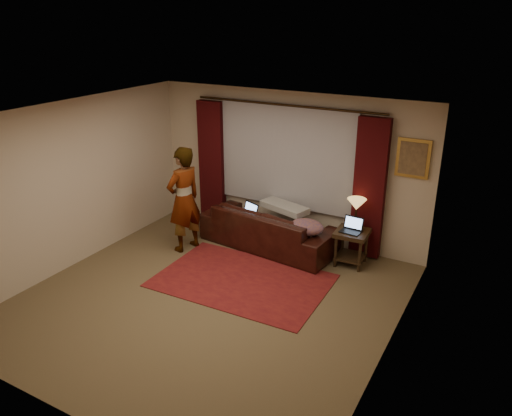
{
  "coord_description": "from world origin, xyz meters",
  "views": [
    {
      "loc": [
        3.55,
        -5.01,
        3.81
      ],
      "look_at": [
        0.1,
        1.2,
        1.0
      ],
      "focal_mm": 35.0,
      "sensor_mm": 36.0,
      "label": 1
    }
  ],
  "objects_px": {
    "tiffany_lamp": "(356,213)",
    "sofa": "(269,221)",
    "laptop_sofa": "(246,211)",
    "laptop_table": "(351,225)",
    "end_table": "(351,248)",
    "person": "(184,200)"
  },
  "relations": [
    {
      "from": "tiffany_lamp",
      "to": "sofa",
      "type": "bearing_deg",
      "value": -170.96
    },
    {
      "from": "laptop_sofa",
      "to": "laptop_table",
      "type": "height_order",
      "value": "laptop_table"
    },
    {
      "from": "laptop_sofa",
      "to": "tiffany_lamp",
      "type": "xyz_separation_m",
      "value": [
        1.85,
        0.3,
        0.22
      ]
    },
    {
      "from": "end_table",
      "to": "person",
      "type": "distance_m",
      "value": 2.84
    },
    {
      "from": "sofa",
      "to": "laptop_sofa",
      "type": "height_order",
      "value": "sofa"
    },
    {
      "from": "sofa",
      "to": "end_table",
      "type": "bearing_deg",
      "value": -171.72
    },
    {
      "from": "end_table",
      "to": "sofa",
      "type": "bearing_deg",
      "value": -177.82
    },
    {
      "from": "laptop_sofa",
      "to": "person",
      "type": "xyz_separation_m",
      "value": [
        -0.78,
        -0.69,
        0.3
      ]
    },
    {
      "from": "sofa",
      "to": "person",
      "type": "relative_size",
      "value": 1.32
    },
    {
      "from": "laptop_table",
      "to": "person",
      "type": "height_order",
      "value": "person"
    },
    {
      "from": "end_table",
      "to": "tiffany_lamp",
      "type": "relative_size",
      "value": 1.21
    },
    {
      "from": "sofa",
      "to": "laptop_sofa",
      "type": "xyz_separation_m",
      "value": [
        -0.41,
        -0.08,
        0.12
      ]
    },
    {
      "from": "tiffany_lamp",
      "to": "person",
      "type": "relative_size",
      "value": 0.27
    },
    {
      "from": "sofa",
      "to": "person",
      "type": "bearing_deg",
      "value": 38.67
    },
    {
      "from": "laptop_sofa",
      "to": "end_table",
      "type": "xyz_separation_m",
      "value": [
        1.87,
        0.13,
        -0.31
      ]
    },
    {
      "from": "sofa",
      "to": "laptop_table",
      "type": "distance_m",
      "value": 1.46
    },
    {
      "from": "laptop_table",
      "to": "laptop_sofa",
      "type": "bearing_deg",
      "value": -173.95
    },
    {
      "from": "laptop_sofa",
      "to": "person",
      "type": "bearing_deg",
      "value": -117.74
    },
    {
      "from": "sofa",
      "to": "person",
      "type": "xyz_separation_m",
      "value": [
        -1.2,
        -0.76,
        0.42
      ]
    },
    {
      "from": "laptop_table",
      "to": "person",
      "type": "distance_m",
      "value": 2.76
    },
    {
      "from": "sofa",
      "to": "tiffany_lamp",
      "type": "distance_m",
      "value": 1.5
    },
    {
      "from": "laptop_sofa",
      "to": "end_table",
      "type": "relative_size",
      "value": 0.63
    }
  ]
}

